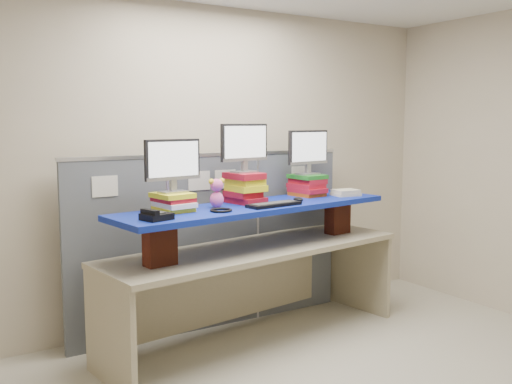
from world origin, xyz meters
TOP-DOWN VIEW (x-y plane):
  - room at (0.00, 0.00)m, footprint 5.00×4.00m
  - cubicle_partition at (-0.00, 1.78)m, footprint 2.60×0.06m
  - desk at (0.13, 1.29)m, footprint 2.69×1.10m
  - brick_pier_left at (-0.77, 1.12)m, footprint 0.23×0.15m
  - brick_pier_right at (1.03, 1.36)m, footprint 0.23×0.15m
  - blue_board at (0.13, 1.29)m, footprint 2.46×0.92m
  - book_stack_left at (-0.58, 1.31)m, footprint 0.29×0.34m
  - book_stack_center at (0.09, 1.40)m, footprint 0.29×0.34m
  - book_stack_right at (0.80, 1.51)m, footprint 0.28×0.34m
  - monitor_left at (-0.58, 1.31)m, footprint 0.45×0.15m
  - monitor_center at (0.09, 1.40)m, footprint 0.45×0.15m
  - monitor_right at (0.80, 1.50)m, footprint 0.45×0.15m
  - keyboard at (0.20, 1.13)m, footprint 0.47×0.21m
  - mouse at (0.51, 1.24)m, footprint 0.10×0.13m
  - desk_phone at (-0.83, 1.03)m, footprint 0.22×0.20m
  - headset at (-0.28, 1.12)m, footprint 0.19×0.19m
  - plush_toy at (-0.22, 1.29)m, footprint 0.13×0.10m
  - binder_stack at (1.10, 1.33)m, footprint 0.24×0.20m

SIDE VIEW (x-z plane):
  - desk at x=0.13m, z-range 0.24..1.03m
  - cubicle_partition at x=0.00m, z-range 0.00..1.53m
  - brick_pier_left at x=-0.77m, z-range 0.79..1.09m
  - brick_pier_right at x=1.03m, z-range 0.79..1.09m
  - blue_board at x=0.13m, z-range 1.09..1.13m
  - headset at x=-0.28m, z-range 1.13..1.15m
  - keyboard at x=0.20m, z-range 1.13..1.16m
  - mouse at x=0.51m, z-range 1.13..1.17m
  - binder_stack at x=1.10m, z-range 1.13..1.19m
  - desk_phone at x=-0.83m, z-range 1.13..1.20m
  - book_stack_left at x=-0.58m, z-range 1.14..1.27m
  - book_stack_right at x=0.80m, z-range 1.14..1.33m
  - plush_toy at x=-0.22m, z-range 1.14..1.36m
  - book_stack_center at x=0.09m, z-range 1.14..1.38m
  - room at x=0.00m, z-range 0.00..2.80m
  - monitor_left at x=-0.58m, z-range 1.30..1.69m
  - monitor_right at x=0.80m, z-range 1.35..1.74m
  - monitor_center at x=0.09m, z-range 1.41..1.80m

